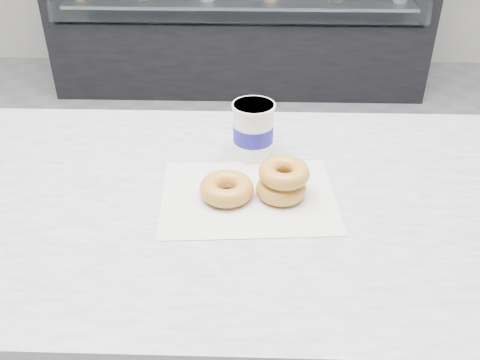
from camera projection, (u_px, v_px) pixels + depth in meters
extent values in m
plane|color=#979799|center=(223.00, 297.00, 2.05)|extent=(5.00, 5.00, 0.00)
cube|color=#333335|center=(207.00, 352.00, 1.32)|extent=(3.00, 0.70, 0.86)
cube|color=silver|center=(199.00, 205.00, 1.07)|extent=(3.06, 0.76, 0.04)
cube|color=black|center=(240.00, 46.00, 3.66)|extent=(2.40, 0.70, 0.50)
cube|color=silver|center=(248.00, 196.00, 1.05)|extent=(0.36, 0.28, 0.00)
torus|color=gold|center=(227.00, 188.00, 1.04)|extent=(0.14, 0.14, 0.04)
torus|color=gold|center=(281.00, 188.00, 1.05)|extent=(0.10, 0.10, 0.03)
torus|color=gold|center=(284.00, 173.00, 1.03)|extent=(0.14, 0.14, 0.03)
cylinder|color=white|center=(253.00, 130.00, 1.15)|extent=(0.11, 0.11, 0.12)
cylinder|color=white|center=(254.00, 106.00, 1.12)|extent=(0.09, 0.09, 0.01)
cylinder|color=navy|center=(253.00, 133.00, 1.16)|extent=(0.11, 0.11, 0.04)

